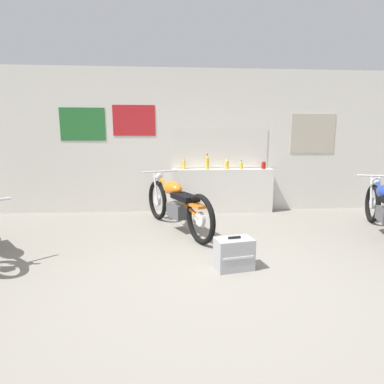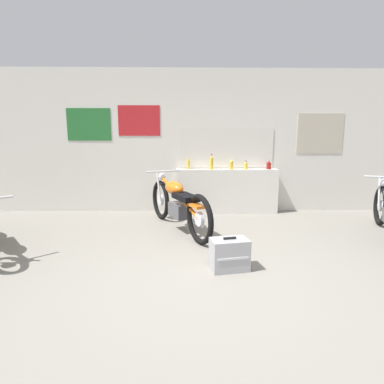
% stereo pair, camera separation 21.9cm
% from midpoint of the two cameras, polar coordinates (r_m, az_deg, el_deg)
% --- Properties ---
extents(ground_plane, '(24.00, 24.00, 0.00)m').
position_cam_midpoint_polar(ground_plane, '(3.24, 1.29, -16.65)').
color(ground_plane, gray).
extents(wall_back, '(10.00, 0.07, 2.80)m').
position_cam_midpoint_polar(wall_back, '(6.05, -1.32, 9.53)').
color(wall_back, silver).
rests_on(wall_back, ground_plane).
extents(sill_counter, '(2.00, 0.28, 0.87)m').
position_cam_midpoint_polar(sill_counter, '(6.02, 4.75, 0.26)').
color(sill_counter, silver).
rests_on(sill_counter, ground_plane).
extents(bottle_leftmost, '(0.06, 0.06, 0.22)m').
position_cam_midpoint_polar(bottle_leftmost, '(5.92, -2.61, 5.35)').
color(bottle_leftmost, gold).
rests_on(bottle_leftmost, sill_counter).
extents(bottle_left_center, '(0.07, 0.07, 0.30)m').
position_cam_midpoint_polar(bottle_left_center, '(5.87, 1.86, 5.64)').
color(bottle_left_center, gold).
rests_on(bottle_left_center, sill_counter).
extents(bottle_center, '(0.08, 0.08, 0.22)m').
position_cam_midpoint_polar(bottle_center, '(5.92, 5.58, 5.28)').
color(bottle_center, gold).
rests_on(bottle_center, sill_counter).
extents(bottle_right_center, '(0.07, 0.07, 0.17)m').
position_cam_midpoint_polar(bottle_right_center, '(5.98, 8.31, 5.05)').
color(bottle_right_center, gold).
rests_on(bottle_right_center, sill_counter).
extents(bottle_rightmost, '(0.08, 0.08, 0.18)m').
position_cam_midpoint_polar(bottle_rightmost, '(6.10, 12.47, 5.06)').
color(bottle_rightmost, maroon).
rests_on(bottle_rightmost, sill_counter).
extents(motorcycle_orange, '(1.07, 2.04, 0.91)m').
position_cam_midpoint_polar(motorcycle_orange, '(4.81, -4.34, -2.17)').
color(motorcycle_orange, black).
rests_on(motorcycle_orange, ground_plane).
extents(hard_case_silver, '(0.46, 0.33, 0.38)m').
position_cam_midpoint_polar(hard_case_silver, '(3.47, 6.17, -11.60)').
color(hard_case_silver, '#9E9EA3').
rests_on(hard_case_silver, ground_plane).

